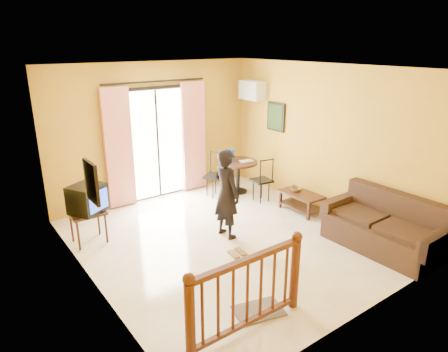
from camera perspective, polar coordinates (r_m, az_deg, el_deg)
ground at (r=6.79m, az=0.60°, el=-9.06°), size 5.00×5.00×0.00m
room_shell at (r=6.19m, az=0.66°, el=5.03°), size 5.00×5.00×5.00m
balcony_door at (r=8.33m, az=-9.45°, el=4.72°), size 2.25×0.14×2.46m
tv_table at (r=6.88m, az=-18.92°, el=-5.46°), size 0.54×0.45×0.54m
television at (r=6.78m, az=-18.92°, el=-3.06°), size 0.66×0.65×0.46m
picture_left at (r=5.08m, az=-18.39°, el=-0.83°), size 0.05×0.42×0.52m
dining_table at (r=8.67m, az=2.04°, el=1.17°), size 0.84×0.84×0.70m
water_jug at (r=8.59m, az=1.02°, el=3.00°), size 0.15×0.15×0.27m
serving_tray at (r=8.64m, az=3.22°, el=2.18°), size 0.30×0.22×0.02m
dining_chairs at (r=8.48m, az=1.90°, el=-3.20°), size 1.13×1.30×0.95m
air_conditioner at (r=8.90m, az=4.03°, el=12.12°), size 0.31×0.60×0.40m
botanical_print at (r=8.57m, az=7.42°, el=8.38°), size 0.05×0.50×0.60m
coffee_table at (r=7.90m, az=10.95°, el=-3.28°), size 0.47×0.85×0.38m
bowl at (r=7.93m, az=10.29°, el=-1.92°), size 0.27×0.27×0.06m
sofa at (r=6.90m, az=21.93°, el=-6.97°), size 0.89×1.87×0.89m
standing_person at (r=6.62m, az=0.35°, el=-2.55°), size 0.40×0.58×1.53m
stair_balustrade at (r=4.61m, az=3.37°, el=-15.70°), size 1.63×0.13×1.04m
doormat at (r=5.22m, az=4.95°, el=-18.61°), size 0.68×0.54×0.02m
sandals at (r=6.37m, az=1.90°, el=-10.94°), size 0.27×0.26×0.03m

